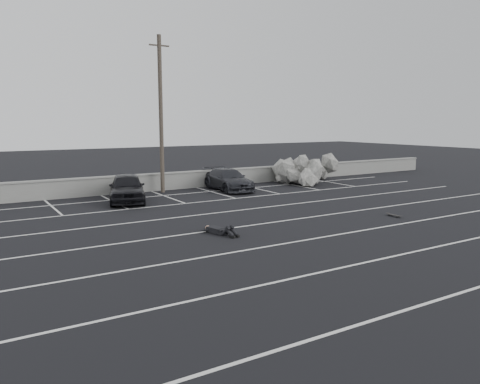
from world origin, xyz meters
TOP-DOWN VIEW (x-y plane):
  - ground at (0.00, 0.00)m, footprint 120.00×120.00m
  - seawall at (0.00, 14.00)m, footprint 50.00×0.45m
  - stall_lines at (-0.08, 4.41)m, footprint 36.00×20.05m
  - car_left at (-1.37, 11.10)m, footprint 2.97×4.68m
  - car_right at (5.22, 11.93)m, footprint 2.15×4.57m
  - utility_pole at (1.46, 13.20)m, footprint 1.20×0.24m
  - trash_bin at (10.72, 13.60)m, footprint 0.67×0.67m
  - riprap_pile at (10.90, 12.22)m, footprint 5.26×4.34m
  - person at (-0.74, 2.61)m, footprint 1.82×2.53m
  - skateboard at (7.43, 1.18)m, footprint 0.21×0.68m

SIDE VIEW (x-z plane):
  - ground at x=0.00m, z-range 0.00..0.00m
  - stall_lines at x=-0.08m, z-range 0.00..0.01m
  - skateboard at x=7.43m, z-range 0.02..0.10m
  - person at x=-0.74m, z-range 0.00..0.43m
  - trash_bin at x=10.72m, z-range 0.01..0.81m
  - seawall at x=0.00m, z-range 0.02..1.08m
  - riprap_pile at x=10.90m, z-range -0.18..1.39m
  - car_right at x=5.22m, z-range 0.00..1.29m
  - car_left at x=-1.37m, z-range 0.00..1.48m
  - utility_pole at x=1.46m, z-range 0.06..9.06m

